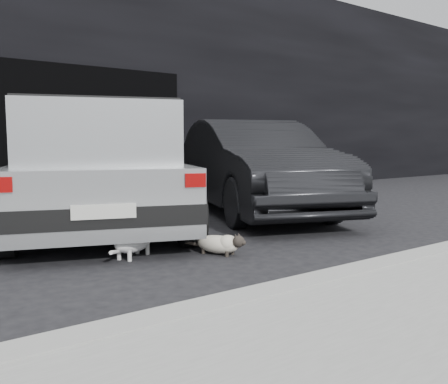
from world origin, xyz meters
TOP-DOWN VIEW (x-y plane):
  - ground at (0.00, 0.00)m, footprint 80.00×80.00m
  - building_facade at (1.00, 6.00)m, footprint 34.00×4.00m
  - garage_opening at (1.00, 3.99)m, footprint 4.00×0.10m
  - curb at (1.00, -2.60)m, footprint 18.00×0.25m
  - silver_hatchback at (0.06, 1.03)m, footprint 3.30×4.80m
  - second_car at (2.65, 0.90)m, footprint 3.04×4.84m
  - cat_siamese at (0.53, -1.18)m, footprint 0.42×0.64m
  - cat_white at (-0.22, -0.74)m, footprint 0.67×0.48m

SIDE VIEW (x-z plane):
  - ground at x=0.00m, z-range 0.00..0.00m
  - curb at x=1.00m, z-range 0.00..0.12m
  - cat_siamese at x=0.53m, z-range -0.01..0.23m
  - cat_white at x=-0.22m, z-range -0.01..0.35m
  - second_car at x=2.65m, z-range 0.00..1.51m
  - silver_hatchback at x=0.06m, z-range 0.07..1.70m
  - garage_opening at x=1.00m, z-range 0.00..2.60m
  - building_facade at x=1.00m, z-range 0.00..5.00m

